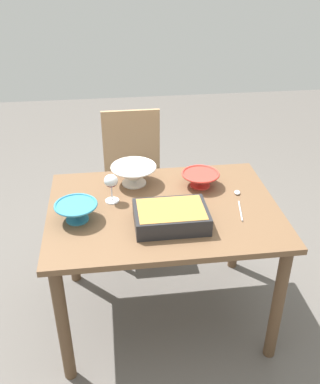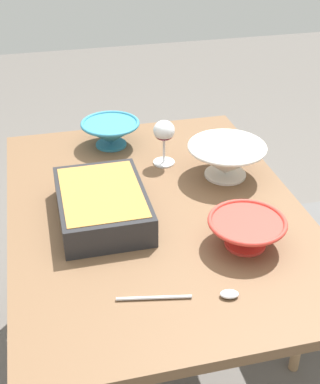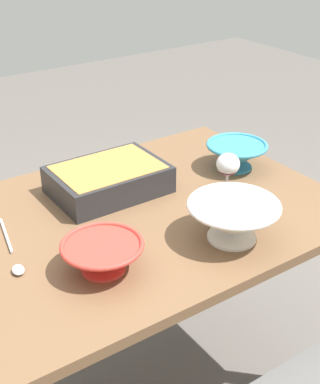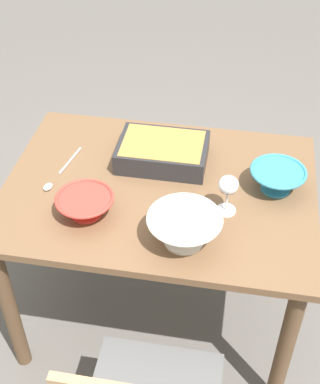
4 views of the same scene
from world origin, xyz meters
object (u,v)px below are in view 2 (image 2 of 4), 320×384
mixing_bowl (226,159)px  serving_bowl (111,132)px  wine_glass (164,134)px  small_bowl (246,231)px  casserole_dish (102,203)px  dining_table (156,238)px  serving_spoon (201,295)px

mixing_bowl → serving_bowl: mixing_bowl is taller
wine_glass → small_bowl: wine_glass is taller
wine_glass → casserole_dish: (-0.27, 0.25, -0.06)m
casserole_dish → small_bowl: casserole_dish is taller
dining_table → serving_bowl: 0.46m
mixing_bowl → serving_spoon: size_ratio=0.88×
small_bowl → serving_spoon: 0.24m
casserole_dish → mixing_bowl: bearing=-71.2°
mixing_bowl → small_bowl: bearing=168.7°
mixing_bowl → small_bowl: size_ratio=1.21×
wine_glass → serving_spoon: 0.66m
dining_table → wine_glass: bearing=-19.4°
small_bowl → serving_spoon: bearing=133.6°
small_bowl → dining_table: bearing=39.8°
dining_table → serving_bowl: size_ratio=5.61×
casserole_dish → serving_spoon: 0.42m
casserole_dish → serving_spoon: size_ratio=1.21×
small_bowl → serving_spoon: small_bowl is taller
dining_table → small_bowl: (-0.23, -0.19, 0.15)m
mixing_bowl → serving_spoon: mixing_bowl is taller
dining_table → serving_spoon: 0.41m
serving_bowl → serving_spoon: 0.82m
small_bowl → serving_bowl: size_ratio=1.00×
wine_glass → small_bowl: (-0.48, -0.10, -0.06)m
small_bowl → serving_bowl: bearing=21.0°
mixing_bowl → small_bowl: mixing_bowl is taller
casserole_dish → mixing_bowl: size_ratio=1.38×
casserole_dish → mixing_bowl: 0.44m
dining_table → wine_glass: 0.35m
wine_glass → mixing_bowl: size_ratio=0.62×
mixing_bowl → serving_bowl: (0.30, 0.32, -0.01)m
serving_bowl → casserole_dish: bearing=167.7°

